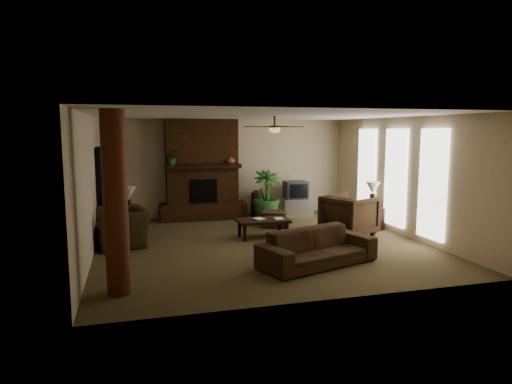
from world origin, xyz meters
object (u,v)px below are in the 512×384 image
object	(u,v)px
floor_vase	(257,201)
armchair_right	(349,213)
ottoman	(274,219)
side_table_left	(129,227)
lamp_right	(373,190)
sofa	(318,242)
log_column	(116,204)
coffee_table	(263,222)
floor_plant	(266,206)
tv_stand	(297,207)
side_table_right	(371,218)
armchair_left	(121,221)
lamp_left	(128,196)

from	to	relation	value
floor_vase	armchair_right	bearing A→B (deg)	-64.09
ottoman	side_table_left	xyz separation A→B (m)	(-3.64, -0.35, 0.08)
armchair_right	side_table_left	distance (m)	5.17
lamp_right	side_table_left	bearing A→B (deg)	174.77
sofa	lamp_right	bearing A→B (deg)	26.26
log_column	lamp_right	size ratio (longest dim) A/B	4.31
coffee_table	floor_plant	world-z (taller)	floor_plant
floor_vase	floor_plant	size ratio (longest dim) A/B	0.56
tv_stand	floor_vase	xyz separation A→B (m)	(-1.15, 0.29, 0.18)
tv_stand	ottoman	bearing A→B (deg)	-125.64
lamp_right	armchair_right	bearing A→B (deg)	-148.90
ottoman	side_table_right	distance (m)	2.46
tv_stand	floor_plant	xyz separation A→B (m)	(-1.01, -0.22, 0.13)
floor_vase	floor_plant	bearing A→B (deg)	-74.83
tv_stand	sofa	bearing A→B (deg)	-99.87
armchair_left	lamp_left	xyz separation A→B (m)	(0.17, 0.62, 0.46)
floor_vase	log_column	bearing A→B (deg)	-123.90
ottoman	floor_vase	size ratio (longest dim) A/B	0.78
log_column	sofa	world-z (taller)	log_column
tv_stand	log_column	bearing A→B (deg)	-126.60
floor_vase	side_table_left	xyz separation A→B (m)	(-3.60, -1.88, -0.16)
sofa	floor_vase	distance (m)	4.98
log_column	tv_stand	distance (m)	7.26
sofa	tv_stand	distance (m)	4.88
armchair_right	floor_plant	bearing A→B (deg)	3.02
coffee_table	tv_stand	size ratio (longest dim) A/B	1.41
floor_vase	lamp_right	bearing A→B (deg)	-45.69
side_table_left	side_table_right	xyz separation A→B (m)	(5.93, -0.54, 0.00)
sofa	armchair_left	size ratio (longest dim) A/B	1.85
log_column	sofa	distance (m)	3.70
floor_vase	lamp_left	world-z (taller)	lamp_left
armchair_right	floor_vase	bearing A→B (deg)	0.98
armchair_right	ottoman	world-z (taller)	armchair_right
log_column	coffee_table	xyz separation A→B (m)	(3.15, 2.94, -1.03)
armchair_right	armchair_left	bearing A→B (deg)	59.55
sofa	side_table_right	bearing A→B (deg)	26.66
floor_vase	side_table_right	bearing A→B (deg)	-46.09
log_column	side_table_left	world-z (taller)	log_column
log_column	tv_stand	xyz separation A→B (m)	(4.88, 5.26, -1.15)
log_column	coffee_table	distance (m)	4.43
tv_stand	armchair_left	bearing A→B (deg)	-149.65
sofa	ottoman	xyz separation A→B (m)	(0.25, 3.45, -0.24)
armchair_left	ottoman	world-z (taller)	armchair_left
coffee_table	sofa	bearing A→B (deg)	-81.07
armchair_right	side_table_right	xyz separation A→B (m)	(0.89, 0.56, -0.26)
tv_stand	lamp_right	size ratio (longest dim) A/B	1.31
lamp_left	floor_vase	bearing A→B (deg)	27.45
log_column	sofa	size ratio (longest dim) A/B	1.23
sofa	coffee_table	world-z (taller)	sofa
lamp_left	side_table_right	world-z (taller)	lamp_left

